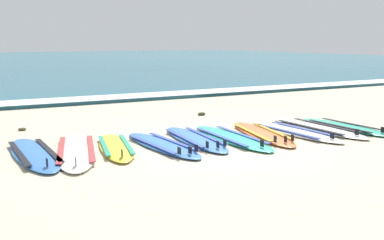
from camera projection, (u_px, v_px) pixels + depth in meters
ground_plane at (215, 145)px, 7.62m from camera, size 80.00×80.00×0.00m
sea at (9, 61)px, 38.89m from camera, size 80.00×60.00×0.10m
wave_foam_strip at (107, 99)px, 13.19m from camera, size 80.00×1.17×0.11m
surfboard_0 at (34, 154)px, 6.88m from camera, size 0.71×2.46×0.18m
surfboard_1 at (76, 151)px, 7.06m from camera, size 1.21×2.65×0.18m
surfboard_2 at (116, 147)px, 7.32m from camera, size 0.90×2.13×0.18m
surfboard_3 at (162, 145)px, 7.47m from camera, size 0.79×2.30×0.18m
surfboard_4 at (195, 139)px, 7.92m from camera, size 0.71×2.35×0.18m
surfboard_5 at (231, 137)px, 8.02m from camera, size 0.63×2.43×0.18m
surfboard_6 at (262, 133)px, 8.38m from camera, size 1.05×2.45×0.18m
surfboard_7 at (294, 132)px, 8.54m from camera, size 0.79×2.39×0.18m
surfboard_8 at (317, 128)px, 8.91m from camera, size 0.73×2.51×0.18m
surfboard_9 at (345, 127)px, 9.02m from camera, size 0.67×2.28×0.18m
seaweed_clump_mid_sand at (202, 114)px, 10.64m from camera, size 0.20×0.16×0.07m
seaweed_clump_by_the_boards at (22, 129)px, 8.82m from camera, size 0.16×0.13×0.06m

